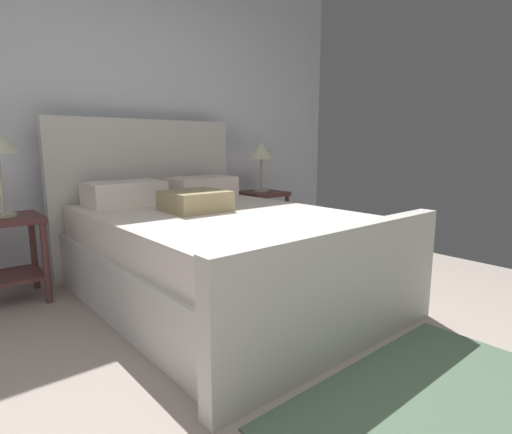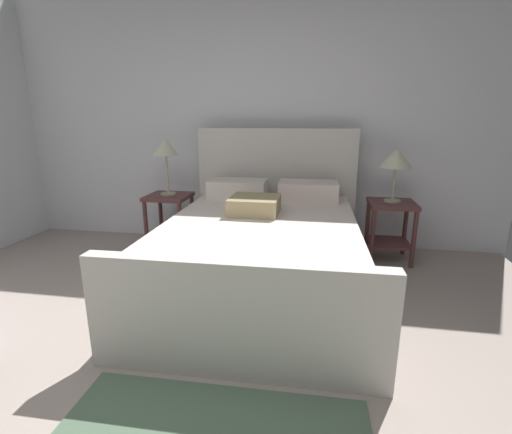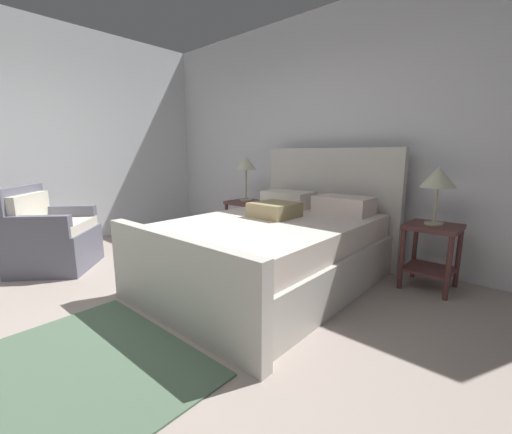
{
  "view_description": "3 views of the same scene",
  "coord_description": "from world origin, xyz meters",
  "px_view_note": "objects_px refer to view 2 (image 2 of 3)",
  "views": [
    {
      "loc": [
        -1.24,
        -0.76,
        1.08
      ],
      "look_at": [
        0.37,
        1.19,
        0.63
      ],
      "focal_mm": 28.54,
      "sensor_mm": 36.0,
      "label": 1
    },
    {
      "loc": [
        0.74,
        -1.24,
        1.39
      ],
      "look_at": [
        0.31,
        1.31,
        0.69
      ],
      "focal_mm": 25.7,
      "sensor_mm": 36.0,
      "label": 2
    },
    {
      "loc": [
        2.2,
        -0.77,
        1.23
      ],
      "look_at": [
        0.47,
        1.15,
        0.73
      ],
      "focal_mm": 22.91,
      "sensor_mm": 36.0,
      "label": 3
    }
  ],
  "objects_px": {
    "bed": "(263,247)",
    "nightstand_right": "(390,221)",
    "nightstand_left": "(170,213)",
    "table_lamp_left": "(166,149)",
    "table_lamp_right": "(396,159)"
  },
  "relations": [
    {
      "from": "bed",
      "to": "nightstand_left",
      "type": "height_order",
      "value": "bed"
    },
    {
      "from": "table_lamp_right",
      "to": "table_lamp_left",
      "type": "distance_m",
      "value": 2.3
    },
    {
      "from": "bed",
      "to": "nightstand_right",
      "type": "xyz_separation_m",
      "value": [
        1.15,
        0.82,
        0.05
      ]
    },
    {
      "from": "nightstand_left",
      "to": "table_lamp_left",
      "type": "xyz_separation_m",
      "value": [
        -0.0,
        0.0,
        0.68
      ]
    },
    {
      "from": "bed",
      "to": "table_lamp_right",
      "type": "distance_m",
      "value": 1.56
    },
    {
      "from": "bed",
      "to": "nightstand_left",
      "type": "distance_m",
      "value": 1.39
    },
    {
      "from": "bed",
      "to": "nightstand_right",
      "type": "bearing_deg",
      "value": 35.55
    },
    {
      "from": "bed",
      "to": "table_lamp_left",
      "type": "bearing_deg",
      "value": 145.54
    },
    {
      "from": "table_lamp_left",
      "to": "nightstand_right",
      "type": "bearing_deg",
      "value": 0.88
    },
    {
      "from": "nightstand_right",
      "to": "nightstand_left",
      "type": "distance_m",
      "value": 2.3
    },
    {
      "from": "bed",
      "to": "table_lamp_right",
      "type": "relative_size",
      "value": 4.39
    },
    {
      "from": "table_lamp_right",
      "to": "nightstand_left",
      "type": "bearing_deg",
      "value": -179.12
    },
    {
      "from": "bed",
      "to": "table_lamp_right",
      "type": "bearing_deg",
      "value": 35.55
    },
    {
      "from": "table_lamp_right",
      "to": "bed",
      "type": "bearing_deg",
      "value": -144.45
    },
    {
      "from": "nightstand_right",
      "to": "table_lamp_right",
      "type": "xyz_separation_m",
      "value": [
        0.0,
        0.0,
        0.61
      ]
    }
  ]
}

